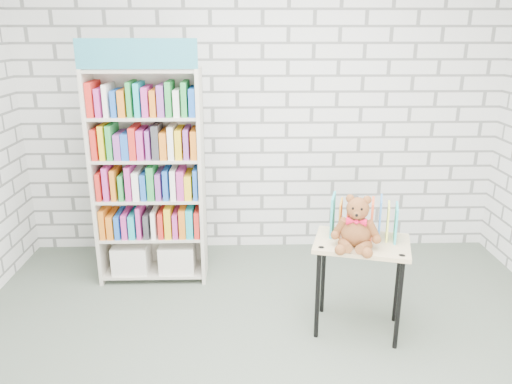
{
  "coord_description": "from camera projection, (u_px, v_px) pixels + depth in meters",
  "views": [
    {
      "loc": [
        -0.18,
        -2.67,
        2.1
      ],
      "look_at": [
        -0.09,
        0.95,
        0.91
      ],
      "focal_mm": 35.0,
      "sensor_mm": 36.0,
      "label": 1
    }
  ],
  "objects": [
    {
      "name": "ground",
      "position": [
        273.0,
        373.0,
        3.19
      ],
      "size": [
        4.5,
        4.5,
        0.0
      ],
      "primitive_type": "plane",
      "color": "#4F5A4C",
      "rests_on": "ground"
    },
    {
      "name": "room_shell",
      "position": [
        277.0,
        91.0,
        2.64
      ],
      "size": [
        4.52,
        4.02,
        2.81
      ],
      "color": "silver",
      "rests_on": "ground"
    },
    {
      "name": "bookshelf",
      "position": [
        149.0,
        176.0,
        4.17
      ],
      "size": [
        0.91,
        0.35,
        2.03
      ],
      "color": "beige",
      "rests_on": "ground"
    },
    {
      "name": "display_table",
      "position": [
        361.0,
        254.0,
        3.49
      ],
      "size": [
        0.74,
        0.6,
        0.7
      ],
      "color": "tan",
      "rests_on": "ground"
    },
    {
      "name": "table_books",
      "position": [
        364.0,
        218.0,
        3.51
      ],
      "size": [
        0.49,
        0.31,
        0.27
      ],
      "color": "#2AAFB7",
      "rests_on": "display_table"
    },
    {
      "name": "teddy_bear",
      "position": [
        356.0,
        227.0,
        3.33
      ],
      "size": [
        0.33,
        0.32,
        0.36
      ],
      "color": "brown",
      "rests_on": "display_table"
    }
  ]
}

